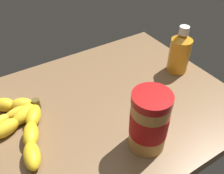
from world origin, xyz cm
name	(u,v)px	position (x,y,z in cm)	size (l,w,h in cm)	color
ground_plane	(100,110)	(0.00, 0.00, -1.61)	(75.01, 56.59, 3.21)	brown
banana_bunch	(11,123)	(22.74, -4.91, 1.79)	(22.17, 30.49, 3.78)	yellow
peanut_butter_jar	(149,122)	(-2.83, 17.04, 7.63)	(8.71, 8.71, 15.37)	#BF8442
honey_bottle	(180,52)	(-30.00, -1.34, 6.83)	(6.57, 6.57, 15.54)	orange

